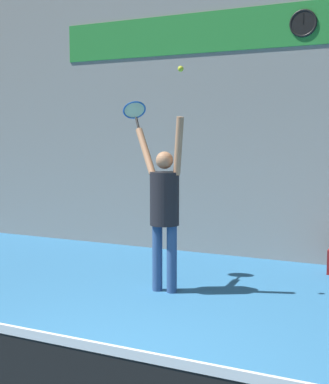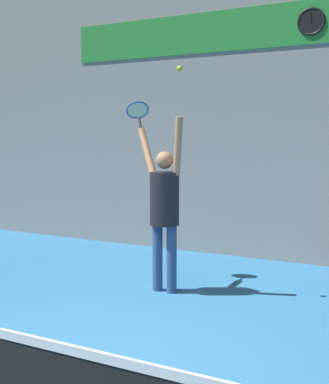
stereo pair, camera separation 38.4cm
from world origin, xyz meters
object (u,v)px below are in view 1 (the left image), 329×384
object	(u,v)px
tennis_player	(164,204)
tennis_racket	(135,111)
scoreboard_clock	(303,23)
tennis_ball	(181,69)

from	to	relation	value
tennis_player	tennis_racket	distance (m)	1.45
scoreboard_clock	tennis_ball	world-z (taller)	scoreboard_clock
scoreboard_clock	tennis_ball	distance (m)	2.76
scoreboard_clock	tennis_player	distance (m)	3.66
tennis_ball	scoreboard_clock	bearing A→B (deg)	68.59
tennis_racket	scoreboard_clock	bearing A→B (deg)	44.43
tennis_player	tennis_racket	bearing A→B (deg)	145.33
tennis_racket	tennis_ball	world-z (taller)	tennis_ball
tennis_racket	tennis_ball	distance (m)	1.19
scoreboard_clock	tennis_player	bearing A→B (deg)	-117.74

